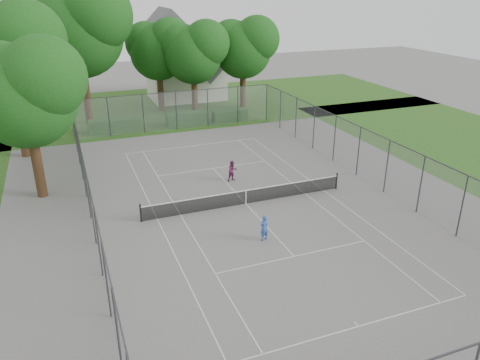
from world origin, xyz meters
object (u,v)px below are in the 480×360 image
object	(u,v)px
house	(185,63)
woman_player	(233,171)
tennis_net	(246,196)
girl_player	(264,228)

from	to	relation	value
house	woman_player	size ratio (longest dim) A/B	6.96
woman_player	tennis_net	bearing A→B (deg)	-110.62
tennis_net	girl_player	distance (m)	4.41
girl_player	woman_player	bearing A→B (deg)	-116.77
girl_player	woman_player	world-z (taller)	woman_player
house	woman_player	xyz separation A→B (m)	(-3.67, -25.32, -3.32)
tennis_net	girl_player	bearing A→B (deg)	-99.56
tennis_net	woman_player	bearing A→B (deg)	82.01
tennis_net	woman_player	world-z (taller)	woman_player
woman_player	girl_player	bearing A→B (deg)	-111.47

